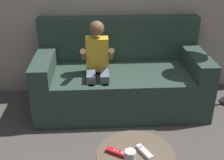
# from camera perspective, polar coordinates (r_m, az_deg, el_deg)

# --- Properties ---
(couch) EXTENTS (1.68, 0.80, 0.88)m
(couch) POSITION_cam_1_polar(r_m,az_deg,el_deg) (2.94, 1.71, 0.39)
(couch) COLOR #2D4238
(couch) RESTS_ON ground
(person_seated_on_couch) EXTENTS (0.30, 0.37, 0.94)m
(person_seated_on_couch) POSITION_cam_1_polar(r_m,az_deg,el_deg) (2.67, -2.95, 3.15)
(person_seated_on_couch) COLOR slate
(person_seated_on_couch) RESTS_ON ground
(coffee_table) EXTENTS (0.49, 0.49, 0.40)m
(coffee_table) POSITION_cam_1_polar(r_m,az_deg,el_deg) (1.84, 4.78, -15.69)
(coffee_table) COLOR brown
(coffee_table) RESTS_ON ground
(game_remote_white_near_edge) EXTENTS (0.10, 0.14, 0.03)m
(game_remote_white_near_edge) POSITION_cam_1_polar(r_m,az_deg,el_deg) (1.81, 6.54, -14.24)
(game_remote_white_near_edge) COLOR white
(game_remote_white_near_edge) RESTS_ON coffee_table
(game_remote_red_center) EXTENTS (0.14, 0.10, 0.03)m
(game_remote_red_center) POSITION_cam_1_polar(r_m,az_deg,el_deg) (1.79, 1.00, -14.47)
(game_remote_red_center) COLOR red
(game_remote_red_center) RESTS_ON coffee_table
(soda_can) EXTENTS (0.07, 0.07, 0.12)m
(soda_can) POSITION_cam_1_polar(r_m,az_deg,el_deg) (1.67, 3.67, -15.75)
(soda_can) COLOR silver
(soda_can) RESTS_ON coffee_table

